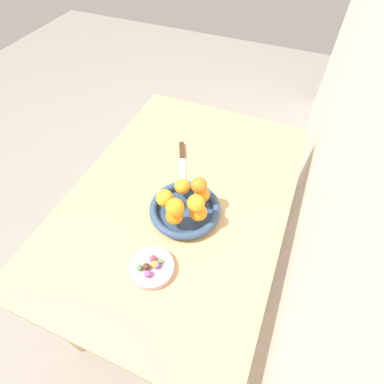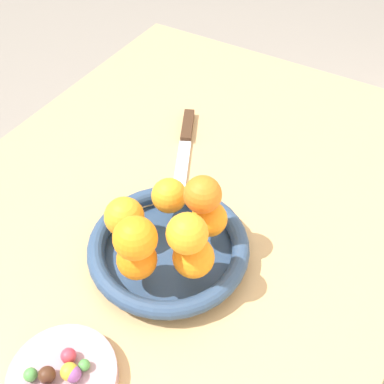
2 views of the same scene
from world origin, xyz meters
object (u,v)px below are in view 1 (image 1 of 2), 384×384
orange_6 (175,207)px  candy_ball_4 (148,273)px  candy_ball_1 (139,268)px  candy_ball_3 (155,264)px  orange_2 (202,195)px  orange_7 (199,185)px  candy_ball_6 (153,258)px  candy_ball_5 (148,274)px  candy_ball_7 (146,267)px  candy_ball_0 (157,265)px  orange_3 (182,186)px  knife (182,161)px  fruit_bowl (185,210)px  candy_ball_2 (160,261)px  orange_5 (196,203)px  orange_4 (165,198)px  candy_dish (152,268)px  dining_table (181,210)px  orange_1 (198,212)px  orange_0 (174,216)px

orange_6 → candy_ball_4: size_ratio=3.86×
candy_ball_1 → candy_ball_3: candy_ball_3 is taller
orange_2 → orange_7: 0.05m
candy_ball_3 → candy_ball_6: size_ratio=1.14×
candy_ball_5 → candy_ball_7: bearing=-139.7°
orange_2 → candy_ball_0: size_ratio=2.66×
orange_2 → orange_3: bearing=-97.0°
knife → candy_ball_3: bearing=13.7°
orange_3 → candy_ball_1: size_ratio=3.24×
fruit_bowl → candy_ball_2: bearing=2.7°
candy_ball_3 → candy_ball_6: bearing=-136.0°
orange_7 → candy_ball_6: 0.27m
orange_2 → orange_5: orange_5 is taller
orange_4 → candy_ball_7: orange_4 is taller
candy_ball_3 → candy_dish: bearing=-66.9°
orange_4 → knife: bearing=-169.7°
orange_3 → candy_dish: bearing=4.7°
orange_4 → candy_ball_5: size_ratio=2.88×
orange_4 → candy_dish: bearing=14.6°
orange_7 → candy_ball_7: size_ratio=2.55×
orange_7 → candy_ball_6: size_ratio=2.78×
orange_7 → fruit_bowl: bearing=-40.8°
candy_ball_0 → candy_ball_3: 0.01m
dining_table → orange_4: (0.08, -0.02, 0.16)m
orange_5 → candy_ball_5: bearing=-14.5°
orange_4 → orange_7: (-0.05, 0.10, 0.05)m
orange_3 → candy_ball_0: 0.28m
orange_1 → candy_ball_5: size_ratio=2.82×
candy_dish → orange_2: size_ratio=2.52×
candy_dish → candy_ball_2: (-0.02, 0.02, 0.02)m
orange_0 → orange_4: size_ratio=0.94×
candy_ball_7 → orange_1: bearing=160.2°
fruit_bowl → orange_4: (0.01, -0.06, 0.05)m
orange_3 → candy_ball_6: size_ratio=2.82×
candy_ball_1 → orange_1: bearing=157.0°
candy_ball_7 → orange_7: bearing=169.1°
candy_ball_4 → candy_ball_7: (-0.02, -0.01, 0.00)m
orange_7 → orange_6: bearing=-16.7°
candy_ball_5 → candy_ball_7: (-0.02, -0.01, 0.00)m
orange_2 → candy_ball_3: orange_2 is taller
orange_2 → orange_4: size_ratio=0.91×
orange_0 → dining_table: bearing=-162.2°
dining_table → knife: 0.19m
candy_dish → orange_2: bearing=169.4°
candy_ball_1 → candy_ball_4: candy_ball_1 is taller
dining_table → knife: knife is taller
fruit_bowl → orange_5: size_ratio=4.41×
orange_0 → knife: orange_0 is taller
dining_table → candy_ball_0: size_ratio=55.10×
candy_ball_2 → candy_ball_6: (0.00, -0.02, 0.00)m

